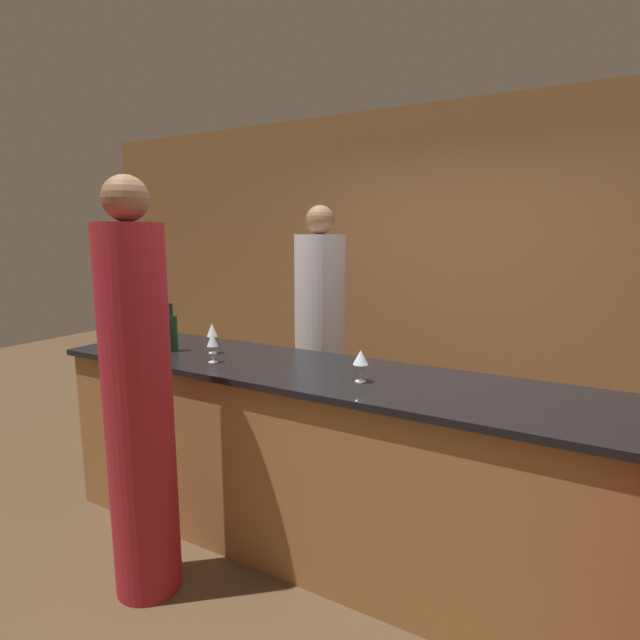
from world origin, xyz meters
TOP-DOWN VIEW (x-y plane):
  - ground_plane at (0.00, 0.00)m, footprint 14.00×14.00m
  - back_wall at (0.00, 1.97)m, footprint 8.00×0.06m
  - bar_counter at (0.00, 0.00)m, footprint 3.65×0.74m
  - bartender at (-0.66, 0.79)m, footprint 0.36×0.36m
  - guest_1 at (-0.79, -0.70)m, footprint 0.32×0.32m
  - wine_bottle_0 at (-1.22, -0.07)m, footprint 0.07×0.07m
  - wine_glass_0 at (0.07, -0.09)m, footprint 0.08×0.08m
  - wine_glass_1 at (-0.81, -0.16)m, footprint 0.06×0.06m
  - wine_glass_2 at (-0.96, 0.01)m, footprint 0.07×0.07m

SIDE VIEW (x-z plane):
  - ground_plane at x=0.00m, z-range 0.00..0.00m
  - bar_counter at x=0.00m, z-range 0.00..1.03m
  - bartender at x=-0.66m, z-range -0.07..1.87m
  - guest_1 at x=-0.79m, z-range -0.06..1.94m
  - wine_bottle_0 at x=-1.22m, z-range 1.00..1.30m
  - wine_glass_0 at x=0.07m, z-range 1.07..1.23m
  - wine_glass_1 at x=-0.81m, z-range 1.07..1.24m
  - wine_glass_2 at x=-0.96m, z-range 1.08..1.26m
  - back_wall at x=0.00m, z-range 0.00..2.80m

